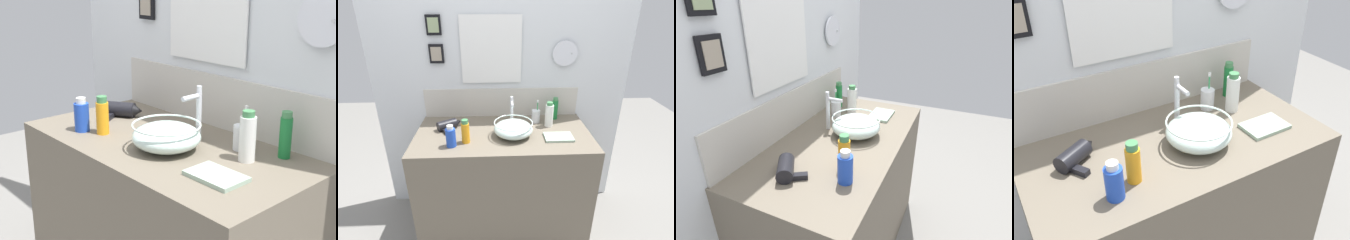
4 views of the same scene
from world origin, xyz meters
TOP-DOWN VIEW (x-y plane):
  - vanity_counter at (0.00, 0.00)m, footprint 1.27×0.64m
  - back_panel at (-0.00, 0.35)m, footprint 2.04×0.10m
  - glass_bowl_sink at (0.07, -0.05)m, footprint 0.27×0.27m
  - faucet at (0.07, 0.12)m, footprint 0.02×0.10m
  - hair_drier at (-0.40, 0.08)m, footprint 0.19×0.19m
  - toothbrush_cup at (0.26, 0.17)m, footprint 0.07×0.07m
  - lotion_bottle at (-0.35, -0.18)m, footprint 0.07×0.07m
  - soap_dispenser at (-0.26, -0.13)m, footprint 0.05×0.05m
  - spray_bottle at (0.43, 0.23)m, footprint 0.05×0.05m
  - shampoo_bottle at (0.35, 0.09)m, footprint 0.06×0.06m
  - hand_towel at (0.38, -0.10)m, footprint 0.20×0.13m

SIDE VIEW (x-z plane):
  - vanity_counter at x=0.00m, z-range 0.00..0.86m
  - hand_towel at x=0.38m, z-range 0.86..0.88m
  - hair_drier at x=-0.40m, z-range 0.86..0.93m
  - toothbrush_cup at x=0.26m, z-range 0.82..1.00m
  - glass_bowl_sink at x=0.07m, z-range 0.87..0.97m
  - lotion_bottle at x=-0.35m, z-range 0.86..1.01m
  - soap_dispenser at x=-0.26m, z-range 0.86..1.03m
  - spray_bottle at x=0.43m, z-range 0.86..1.04m
  - shampoo_bottle at x=0.35m, z-range 0.86..1.05m
  - faucet at x=0.07m, z-range 0.88..1.11m
  - back_panel at x=0.00m, z-range 0.00..2.34m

